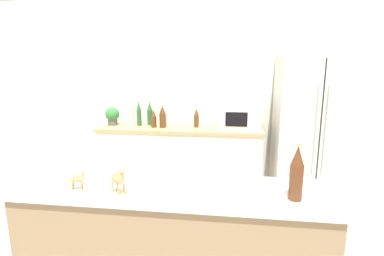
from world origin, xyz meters
TOP-DOWN VIEW (x-y plane):
  - wall_back at (0.00, 2.73)m, footprint 8.00×0.06m
  - back_counter at (-0.35, 2.40)m, footprint 2.09×0.63m
  - refrigerator at (1.26, 2.32)m, footprint 0.85×0.74m
  - bar_counter at (-0.05, 0.32)m, footprint 1.92×0.51m
  - potted_plant at (-1.26, 2.38)m, footprint 0.18×0.18m
  - paper_towel_roll at (-1.05, 2.43)m, footprint 0.12×0.12m
  - microwave at (0.41, 2.42)m, footprint 0.48×0.37m
  - back_bottle_0 at (-0.56, 2.40)m, footprint 0.07×0.07m
  - back_bottle_1 at (-0.90, 2.39)m, footprint 0.06×0.06m
  - back_bottle_2 at (-0.77, 2.45)m, footprint 0.07×0.07m
  - back_bottle_3 at (-0.68, 2.30)m, footprint 0.07×0.07m
  - back_bottle_4 at (-0.14, 2.39)m, footprint 0.06×0.06m
  - back_bottle_5 at (-0.57, 2.31)m, footprint 0.08×0.08m
  - wine_bottle at (0.67, 0.24)m, footprint 0.08×0.08m
  - fruit_bowl at (0.49, 0.29)m, footprint 0.19×0.19m
  - camel_figurine at (-0.33, 0.19)m, footprint 0.12×0.12m
  - camel_figurine_second at (-0.59, 0.21)m, footprint 0.09×0.06m

SIDE VIEW (x-z plane):
  - back_counter at x=-0.35m, z-range 0.00..0.89m
  - bar_counter at x=-0.05m, z-range 0.00..0.94m
  - refrigerator at x=1.26m, z-range 0.00..1.78m
  - fruit_bowl at x=0.49m, z-range 0.94..0.99m
  - back_bottle_3 at x=-0.68m, z-range 0.88..1.11m
  - camel_figurine_second at x=-0.59m, z-range 0.95..1.06m
  - back_bottle_4 at x=-0.14m, z-range 0.88..1.13m
  - back_bottle_0 at x=-0.56m, z-range 0.88..1.15m
  - potted_plant at x=-1.26m, z-range 0.90..1.14m
  - paper_towel_roll at x=-1.05m, z-range 0.89..1.16m
  - back_bottle_5 at x=-0.57m, z-range 0.88..1.17m
  - microwave at x=0.41m, z-range 0.89..1.17m
  - camel_figurine at x=-0.33m, z-range 0.95..1.11m
  - back_bottle_2 at x=-0.77m, z-range 0.88..1.20m
  - back_bottle_1 at x=-0.90m, z-range 0.88..1.21m
  - wine_bottle at x=0.67m, z-range 0.93..1.25m
  - wall_back at x=0.00m, z-range 0.00..2.55m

